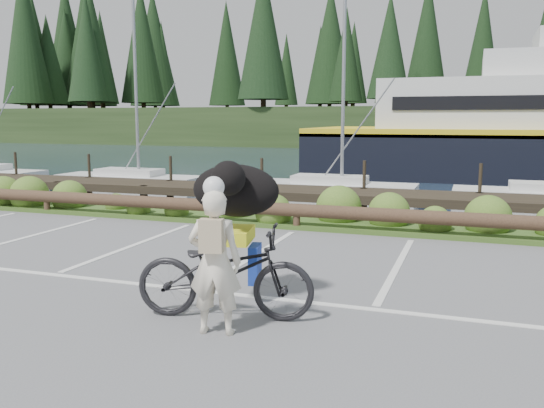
{
  "coord_description": "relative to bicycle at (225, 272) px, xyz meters",
  "views": [
    {
      "loc": [
        3.75,
        -7.79,
        2.52
      ],
      "look_at": [
        0.59,
        1.2,
        1.1
      ],
      "focal_mm": 38.0,
      "sensor_mm": 36.0,
      "label": 1
    }
  ],
  "objects": [
    {
      "name": "ground",
      "position": [
        -0.85,
        1.33,
        -0.59
      ],
      "size": [
        72.0,
        72.0,
        0.0
      ],
      "primitive_type": "plane",
      "color": "#5B5B5E"
    },
    {
      "name": "harbor_backdrop",
      "position": [
        -0.46,
        79.8,
        -0.59
      ],
      "size": [
        170.0,
        160.0,
        30.0
      ],
      "color": "#172537",
      "rests_on": "ground"
    },
    {
      "name": "vegetation_strip",
      "position": [
        -0.85,
        6.63,
        -0.54
      ],
      "size": [
        34.0,
        1.6,
        0.1
      ],
      "primitive_type": "cube",
      "color": "#3D5B21",
      "rests_on": "ground"
    },
    {
      "name": "log_rail",
      "position": [
        -0.85,
        5.93,
        -0.59
      ],
      "size": [
        32.0,
        0.3,
        0.6
      ],
      "primitive_type": null,
      "color": "#443021",
      "rests_on": "ground"
    },
    {
      "name": "bicycle",
      "position": [
        0.0,
        0.0,
        0.0
      ],
      "size": [
        2.38,
        1.23,
        1.19
      ],
      "primitive_type": "imported",
      "rotation": [
        0.0,
        0.0,
        1.77
      ],
      "color": "black",
      "rests_on": "ground"
    },
    {
      "name": "cyclist",
      "position": [
        0.11,
        -0.52,
        0.27
      ],
      "size": [
        0.7,
        0.53,
        1.72
      ],
      "primitive_type": "imported",
      "rotation": [
        0.0,
        0.0,
        3.34
      ],
      "color": "#F0E5CC",
      "rests_on": "ground"
    },
    {
      "name": "dog",
      "position": [
        -0.15,
        0.71,
        0.95
      ],
      "size": [
        0.85,
        1.34,
        0.72
      ],
      "primitive_type": "ellipsoid",
      "rotation": [
        0.0,
        0.0,
        1.77
      ],
      "color": "black",
      "rests_on": "bicycle"
    }
  ]
}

